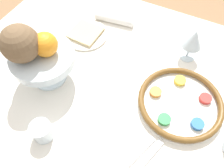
{
  "coord_description": "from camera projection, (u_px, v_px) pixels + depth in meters",
  "views": [
    {
      "loc": [
        -0.19,
        0.43,
        1.43
      ],
      "look_at": [
        -0.0,
        0.07,
        0.81
      ],
      "focal_mm": 35.0,
      "sensor_mm": 36.0,
      "label": 1
    }
  ],
  "objects": [
    {
      "name": "ground_plane",
      "position": [
        116.0,
        144.0,
        1.45
      ],
      "size": [
        8.0,
        8.0,
        0.0
      ],
      "primitive_type": "plane",
      "color": "#99704C"
    },
    {
      "name": "dining_table",
      "position": [
        117.0,
        120.0,
        1.13
      ],
      "size": [
        1.21,
        0.9,
        0.77
      ],
      "color": "silver",
      "rests_on": "ground_plane"
    },
    {
      "name": "seder_plate",
      "position": [
        180.0,
        103.0,
        0.73
      ],
      "size": [
        0.28,
        0.28,
        0.03
      ],
      "color": "silver",
      "rests_on": "dining_table"
    },
    {
      "name": "wine_glass",
      "position": [
        194.0,
        40.0,
        0.78
      ],
      "size": [
        0.08,
        0.08,
        0.13
      ],
      "color": "silver",
      "rests_on": "dining_table"
    },
    {
      "name": "fruit_stand",
      "position": [
        43.0,
        60.0,
        0.72
      ],
      "size": [
        0.21,
        0.21,
        0.12
      ],
      "color": "silver",
      "rests_on": "dining_table"
    },
    {
      "name": "orange_fruit",
      "position": [
        45.0,
        45.0,
        0.67
      ],
      "size": [
        0.08,
        0.08,
        0.08
      ],
      "color": "orange",
      "rests_on": "fruit_stand"
    },
    {
      "name": "coconut",
      "position": [
        20.0,
        44.0,
        0.64
      ],
      "size": [
        0.12,
        0.12,
        0.12
      ],
      "color": "brown",
      "rests_on": "fruit_stand"
    },
    {
      "name": "bread_plate",
      "position": [
        86.0,
        34.0,
        0.91
      ],
      "size": [
        0.19,
        0.19,
        0.02
      ],
      "color": "beige",
      "rests_on": "dining_table"
    },
    {
      "name": "napkin_roll",
      "position": [
        114.0,
        19.0,
        0.95
      ],
      "size": [
        0.17,
        0.06,
        0.04
      ],
      "color": "white",
      "rests_on": "dining_table"
    },
    {
      "name": "cup_mid",
      "position": [
        42.0,
        131.0,
        0.65
      ],
      "size": [
        0.06,
        0.06,
        0.06
      ],
      "color": "silver",
      "rests_on": "dining_table"
    },
    {
      "name": "fork_left",
      "position": [
        143.0,
        162.0,
        0.63
      ],
      "size": [
        0.07,
        0.17,
        0.01
      ],
      "color": "silver",
      "rests_on": "dining_table"
    },
    {
      "name": "fork_right",
      "position": [
        133.0,
        158.0,
        0.64
      ],
      "size": [
        0.08,
        0.17,
        0.01
      ],
      "color": "silver",
      "rests_on": "dining_table"
    },
    {
      "name": "spoon",
      "position": [
        117.0,
        16.0,
        0.98
      ],
      "size": [
        0.16,
        0.05,
        0.01
      ],
      "color": "silver",
      "rests_on": "dining_table"
    }
  ]
}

